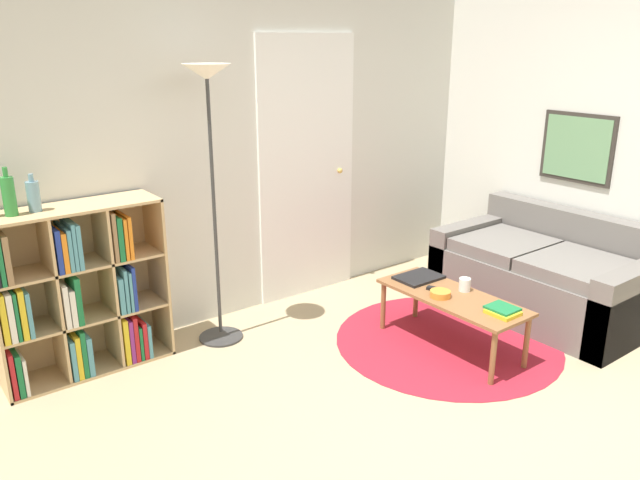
{
  "coord_description": "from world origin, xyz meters",
  "views": [
    {
      "loc": [
        -2.34,
        -1.66,
        2.05
      ],
      "look_at": [
        -0.1,
        1.27,
        0.85
      ],
      "focal_mm": 35.0,
      "sensor_mm": 36.0,
      "label": 1
    }
  ],
  "objects_px": {
    "floor_lamp": "(209,119)",
    "bottle_middle": "(9,196)",
    "cup": "(465,285)",
    "bottle_right": "(33,196)",
    "coffee_table": "(452,301)",
    "bookshelf": "(76,295)",
    "bowl": "(440,294)",
    "laptop": "(419,277)",
    "couch": "(546,277)"
  },
  "relations": [
    {
      "from": "cup",
      "to": "bottle_middle",
      "type": "height_order",
      "value": "bottle_middle"
    },
    {
      "from": "cup",
      "to": "bottle_right",
      "type": "xyz_separation_m",
      "value": [
        -2.39,
        1.24,
        0.74
      ]
    },
    {
      "from": "floor_lamp",
      "to": "coffee_table",
      "type": "height_order",
      "value": "floor_lamp"
    },
    {
      "from": "laptop",
      "to": "coffee_table",
      "type": "bearing_deg",
      "value": -96.47
    },
    {
      "from": "couch",
      "to": "bottle_right",
      "type": "bearing_deg",
      "value": 158.99
    },
    {
      "from": "bookshelf",
      "to": "bottle_middle",
      "type": "xyz_separation_m",
      "value": [
        -0.29,
        -0.0,
        0.68
      ]
    },
    {
      "from": "cup",
      "to": "bottle_right",
      "type": "distance_m",
      "value": 2.79
    },
    {
      "from": "bottle_right",
      "to": "bowl",
      "type": "bearing_deg",
      "value": -29.04
    },
    {
      "from": "couch",
      "to": "bowl",
      "type": "height_order",
      "value": "couch"
    },
    {
      "from": "cup",
      "to": "bottle_right",
      "type": "relative_size",
      "value": 0.41
    },
    {
      "from": "cup",
      "to": "bookshelf",
      "type": "bearing_deg",
      "value": 151.18
    },
    {
      "from": "couch",
      "to": "bowl",
      "type": "bearing_deg",
      "value": 176.66
    },
    {
      "from": "laptop",
      "to": "cup",
      "type": "distance_m",
      "value": 0.36
    },
    {
      "from": "coffee_table",
      "to": "floor_lamp",
      "type": "bearing_deg",
      "value": 137.65
    },
    {
      "from": "coffee_table",
      "to": "laptop",
      "type": "distance_m",
      "value": 0.36
    },
    {
      "from": "bowl",
      "to": "bottle_right",
      "type": "distance_m",
      "value": 2.61
    },
    {
      "from": "bookshelf",
      "to": "bowl",
      "type": "distance_m",
      "value": 2.35
    },
    {
      "from": "coffee_table",
      "to": "cup",
      "type": "distance_m",
      "value": 0.15
    },
    {
      "from": "bookshelf",
      "to": "coffee_table",
      "type": "bearing_deg",
      "value": -30.29
    },
    {
      "from": "bookshelf",
      "to": "bowl",
      "type": "xyz_separation_m",
      "value": [
        2.02,
        -1.2,
        -0.11
      ]
    },
    {
      "from": "couch",
      "to": "cup",
      "type": "xyz_separation_m",
      "value": [
        -0.93,
        0.04,
        0.15
      ]
    },
    {
      "from": "cup",
      "to": "bottle_middle",
      "type": "distance_m",
      "value": 2.91
    },
    {
      "from": "floor_lamp",
      "to": "bowl",
      "type": "relative_size",
      "value": 13.55
    },
    {
      "from": "floor_lamp",
      "to": "laptop",
      "type": "distance_m",
      "value": 1.84
    },
    {
      "from": "bottle_right",
      "to": "cup",
      "type": "bearing_deg",
      "value": -27.38
    },
    {
      "from": "couch",
      "to": "bottle_right",
      "type": "height_order",
      "value": "bottle_right"
    },
    {
      "from": "couch",
      "to": "bottle_middle",
      "type": "xyz_separation_m",
      "value": [
        -3.45,
        1.26,
        0.92
      ]
    },
    {
      "from": "floor_lamp",
      "to": "laptop",
      "type": "xyz_separation_m",
      "value": [
        1.23,
        -0.73,
        -1.15
      ]
    },
    {
      "from": "bottle_middle",
      "to": "cup",
      "type": "bearing_deg",
      "value": -25.88
    },
    {
      "from": "cup",
      "to": "bottle_right",
      "type": "height_order",
      "value": "bottle_right"
    },
    {
      "from": "bookshelf",
      "to": "bottle_right",
      "type": "bearing_deg",
      "value": 176.38
    },
    {
      "from": "laptop",
      "to": "cup",
      "type": "xyz_separation_m",
      "value": [
        0.09,
        -0.35,
        0.04
      ]
    },
    {
      "from": "coffee_table",
      "to": "bottle_right",
      "type": "relative_size",
      "value": 4.8
    },
    {
      "from": "coffee_table",
      "to": "bowl",
      "type": "height_order",
      "value": "bowl"
    },
    {
      "from": "couch",
      "to": "bottle_right",
      "type": "relative_size",
      "value": 6.99
    },
    {
      "from": "bookshelf",
      "to": "laptop",
      "type": "height_order",
      "value": "bookshelf"
    },
    {
      "from": "bookshelf",
      "to": "bottle_right",
      "type": "xyz_separation_m",
      "value": [
        -0.16,
        0.01,
        0.66
      ]
    },
    {
      "from": "bookshelf",
      "to": "coffee_table",
      "type": "xyz_separation_m",
      "value": [
        2.11,
        -1.23,
        -0.18
      ]
    },
    {
      "from": "floor_lamp",
      "to": "bowl",
      "type": "bearing_deg",
      "value": -43.68
    },
    {
      "from": "laptop",
      "to": "bottle_right",
      "type": "bearing_deg",
      "value": 158.9
    },
    {
      "from": "bookshelf",
      "to": "bowl",
      "type": "bearing_deg",
      "value": -30.71
    },
    {
      "from": "laptop",
      "to": "bottle_middle",
      "type": "height_order",
      "value": "bottle_middle"
    },
    {
      "from": "bookshelf",
      "to": "floor_lamp",
      "type": "relative_size",
      "value": 0.57
    },
    {
      "from": "couch",
      "to": "coffee_table",
      "type": "xyz_separation_m",
      "value": [
        -1.06,
        0.04,
        0.07
      ]
    },
    {
      "from": "coffee_table",
      "to": "bottle_middle",
      "type": "xyz_separation_m",
      "value": [
        -2.4,
        1.23,
        0.86
      ]
    },
    {
      "from": "cup",
      "to": "bottle_middle",
      "type": "bearing_deg",
      "value": 154.12
    },
    {
      "from": "bowl",
      "to": "cup",
      "type": "relative_size",
      "value": 1.54
    },
    {
      "from": "bottle_right",
      "to": "bookshelf",
      "type": "bearing_deg",
      "value": -3.62
    },
    {
      "from": "coffee_table",
      "to": "bottle_right",
      "type": "bearing_deg",
      "value": 151.29
    },
    {
      "from": "floor_lamp",
      "to": "bottle_middle",
      "type": "distance_m",
      "value": 1.26
    }
  ]
}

